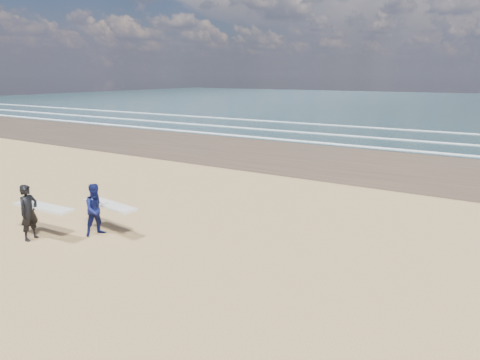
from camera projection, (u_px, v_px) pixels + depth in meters
The scene contains 2 objects.
surfer_near at pixel (31, 212), 12.97m from camera, with size 2.23×1.02×1.73m.
surfer_far at pixel (98, 209), 13.37m from camera, with size 2.25×1.23×1.65m.
Camera 1 is at (10.05, -6.65, 4.94)m, focal length 32.00 mm.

